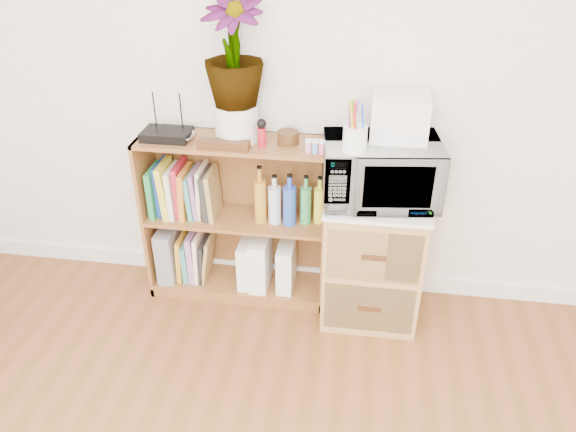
# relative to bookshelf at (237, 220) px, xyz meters

# --- Properties ---
(skirting_board) EXTENTS (4.00, 0.02, 0.10)m
(skirting_board) POSITION_rel_bookshelf_xyz_m (0.35, 0.14, -0.42)
(skirting_board) COLOR white
(skirting_board) RESTS_ON ground
(bookshelf) EXTENTS (1.00, 0.30, 0.95)m
(bookshelf) POSITION_rel_bookshelf_xyz_m (0.00, 0.00, 0.00)
(bookshelf) COLOR brown
(bookshelf) RESTS_ON ground
(wicker_unit) EXTENTS (0.50, 0.45, 0.70)m
(wicker_unit) POSITION_rel_bookshelf_xyz_m (0.75, -0.08, -0.12)
(wicker_unit) COLOR #9E7542
(wicker_unit) RESTS_ON ground
(microwave) EXTENTS (0.60, 0.44, 0.31)m
(microwave) POSITION_rel_bookshelf_xyz_m (0.75, -0.08, 0.40)
(microwave) COLOR white
(microwave) RESTS_ON wicker_unit
(pen_cup) EXTENTS (0.11, 0.11, 0.12)m
(pen_cup) POSITION_rel_bookshelf_xyz_m (0.62, -0.20, 0.61)
(pen_cup) COLOR white
(pen_cup) RESTS_ON microwave
(small_appliance) EXTENTS (0.26, 0.22, 0.21)m
(small_appliance) POSITION_rel_bookshelf_xyz_m (0.82, -0.02, 0.66)
(small_appliance) COLOR white
(small_appliance) RESTS_ON microwave
(router) EXTENTS (0.24, 0.17, 0.04)m
(router) POSITION_rel_bookshelf_xyz_m (-0.34, -0.02, 0.50)
(router) COLOR black
(router) RESTS_ON bookshelf
(white_bowl) EXTENTS (0.13, 0.13, 0.03)m
(white_bowl) POSITION_rel_bookshelf_xyz_m (-0.26, -0.03, 0.49)
(white_bowl) COLOR silver
(white_bowl) RESTS_ON bookshelf
(plant_pot) EXTENTS (0.22, 0.22, 0.19)m
(plant_pot) POSITION_rel_bookshelf_xyz_m (0.02, 0.02, 0.57)
(plant_pot) COLOR silver
(plant_pot) RESTS_ON bookshelf
(potted_plant) EXTENTS (0.29, 0.29, 0.53)m
(potted_plant) POSITION_rel_bookshelf_xyz_m (0.02, 0.02, 0.92)
(potted_plant) COLOR #3E7D32
(potted_plant) RESTS_ON plant_pot
(trinket_box) EXTENTS (0.26, 0.06, 0.04)m
(trinket_box) POSITION_rel_bookshelf_xyz_m (-0.02, -0.10, 0.50)
(trinket_box) COLOR #3C2310
(trinket_box) RESTS_ON bookshelf
(kokeshi_doll) EXTENTS (0.04, 0.04, 0.09)m
(kokeshi_doll) POSITION_rel_bookshelf_xyz_m (0.16, -0.04, 0.52)
(kokeshi_doll) COLOR #AA1424
(kokeshi_doll) RESTS_ON bookshelf
(wooden_bowl) EXTENTS (0.11, 0.11, 0.06)m
(wooden_bowl) POSITION_rel_bookshelf_xyz_m (0.28, 0.01, 0.51)
(wooden_bowl) COLOR #321D0D
(wooden_bowl) RESTS_ON bookshelf
(paint_jars) EXTENTS (0.11, 0.04, 0.06)m
(paint_jars) POSITION_rel_bookshelf_xyz_m (0.43, -0.09, 0.50)
(paint_jars) COLOR pink
(paint_jars) RESTS_ON bookshelf
(file_box) EXTENTS (0.10, 0.26, 0.32)m
(file_box) POSITION_rel_bookshelf_xyz_m (-0.41, 0.00, -0.24)
(file_box) COLOR gray
(file_box) RESTS_ON bookshelf
(magazine_holder_left) EXTENTS (0.09, 0.22, 0.27)m
(magazine_holder_left) POSITION_rel_bookshelf_xyz_m (0.05, -0.01, -0.27)
(magazine_holder_left) COLOR white
(magazine_holder_left) RESTS_ON bookshelf
(magazine_holder_mid) EXTENTS (0.10, 0.25, 0.31)m
(magazine_holder_mid) POSITION_rel_bookshelf_xyz_m (0.13, -0.01, -0.25)
(magazine_holder_mid) COLOR white
(magazine_holder_mid) RESTS_ON bookshelf
(magazine_holder_right) EXTENTS (0.09, 0.22, 0.28)m
(magazine_holder_right) POSITION_rel_bookshelf_xyz_m (0.28, -0.01, -0.27)
(magazine_holder_right) COLOR white
(magazine_holder_right) RESTS_ON bookshelf
(cookbooks) EXTENTS (0.36, 0.20, 0.31)m
(cookbooks) POSITION_rel_bookshelf_xyz_m (-0.29, 0.00, 0.16)
(cookbooks) COLOR #228143
(cookbooks) RESTS_ON bookshelf
(liquor_bottles) EXTENTS (0.37, 0.07, 0.32)m
(liquor_bottles) POSITION_rel_bookshelf_xyz_m (0.28, 0.00, 0.17)
(liquor_bottles) COLOR #B77D22
(liquor_bottles) RESTS_ON bookshelf
(lower_books) EXTENTS (0.20, 0.19, 0.30)m
(lower_books) POSITION_rel_bookshelf_xyz_m (-0.26, 0.00, -0.27)
(lower_books) COLOR orange
(lower_books) RESTS_ON bookshelf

